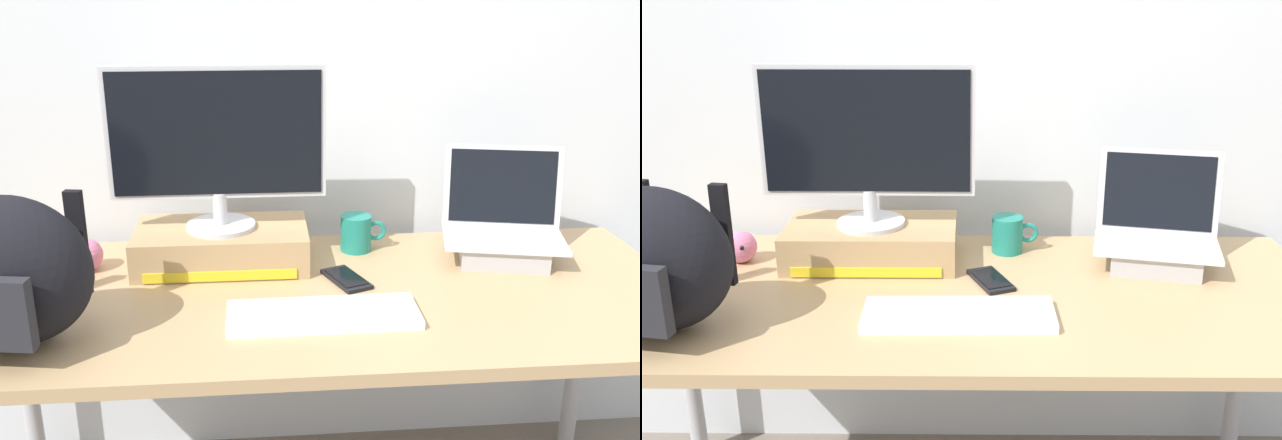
% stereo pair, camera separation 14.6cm
% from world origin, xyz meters
% --- Properties ---
extents(back_wall, '(7.00, 0.10, 2.60)m').
position_xyz_m(back_wall, '(0.00, 0.48, 1.30)').
color(back_wall, silver).
rests_on(back_wall, ground).
extents(desk, '(1.77, 0.75, 0.72)m').
position_xyz_m(desk, '(0.00, 0.00, 0.65)').
color(desk, tan).
rests_on(desk, ground).
extents(toner_box_yellow, '(0.44, 0.25, 0.10)m').
position_xyz_m(toner_box_yellow, '(-0.24, 0.19, 0.77)').
color(toner_box_yellow, tan).
rests_on(toner_box_yellow, desk).
extents(desktop_monitor, '(0.54, 0.18, 0.41)m').
position_xyz_m(desktop_monitor, '(-0.24, 0.19, 1.04)').
color(desktop_monitor, silver).
rests_on(desktop_monitor, toner_box_yellow).
extents(open_laptop, '(0.35, 0.29, 0.28)m').
position_xyz_m(open_laptop, '(0.50, 0.18, 0.77)').
color(open_laptop, '#ADADB2').
rests_on(open_laptop, desk).
extents(external_keyboard, '(0.42, 0.15, 0.02)m').
position_xyz_m(external_keyboard, '(-0.01, -0.14, 0.73)').
color(external_keyboard, white).
rests_on(external_keyboard, desk).
extents(messenger_backpack, '(0.37, 0.30, 0.31)m').
position_xyz_m(messenger_backpack, '(-0.64, -0.19, 0.87)').
color(messenger_backpack, black).
rests_on(messenger_backpack, desk).
extents(coffee_mug, '(0.13, 0.08, 0.10)m').
position_xyz_m(coffee_mug, '(0.12, 0.26, 0.77)').
color(coffee_mug, '#1E7F70').
rests_on(coffee_mug, desk).
extents(cell_phone, '(0.12, 0.16, 0.01)m').
position_xyz_m(cell_phone, '(0.07, 0.05, 0.72)').
color(cell_phone, black).
rests_on(cell_phone, desk).
extents(plush_toy, '(0.08, 0.08, 0.08)m').
position_xyz_m(plush_toy, '(-0.58, 0.18, 0.76)').
color(plush_toy, '#CC7099').
rests_on(plush_toy, desk).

